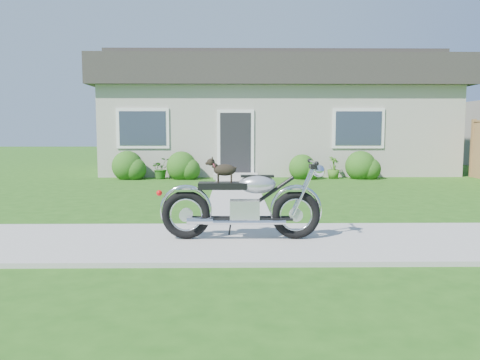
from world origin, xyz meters
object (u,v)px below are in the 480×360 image
potted_plant_right (333,168)px  motorcycle_with_dog (245,203)px  house (274,114)px  potted_plant_left (161,168)px

potted_plant_right → motorcycle_with_dog: (-3.04, -8.53, 0.18)m
house → potted_plant_right: 4.22m
house → potted_plant_left: 5.49m
potted_plant_left → potted_plant_right: size_ratio=0.96×
potted_plant_left → motorcycle_with_dog: 8.87m
house → potted_plant_left: bearing=-138.3°
potted_plant_left → motorcycle_with_dog: motorcycle_with_dog is taller
potted_plant_left → potted_plant_right: potted_plant_right is taller
potted_plant_left → motorcycle_with_dog: (2.45, -8.53, 0.20)m
potted_plant_right → motorcycle_with_dog: motorcycle_with_dog is taller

